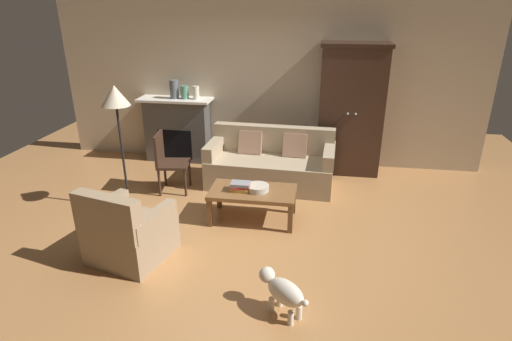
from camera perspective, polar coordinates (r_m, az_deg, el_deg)
The scene contains 15 objects.
ground_plane at distance 5.29m, azimuth -2.34°, elevation -8.13°, with size 9.60×9.60×0.00m, color #B27A47.
back_wall at distance 7.19m, azimuth 1.50°, elevation 12.07°, with size 7.20×0.10×2.80m, color beige.
fireplace at distance 7.50m, azimuth -10.70°, elevation 5.60°, with size 1.26×0.48×1.12m.
armoire at distance 6.90m, azimuth 12.83°, elevation 8.08°, with size 1.06×0.57×2.09m.
couch at distance 6.43m, azimuth 2.02°, elevation 0.79°, with size 1.95×0.93×0.86m.
coffee_table at distance 5.36m, azimuth -0.45°, elevation -3.23°, with size 1.10×0.60×0.42m.
fruit_bowl at distance 5.31m, azimuth 0.23°, elevation -2.39°, with size 0.29×0.29×0.08m, color beige.
book_stack at distance 5.30m, azimuth -2.10°, elevation -2.21°, with size 0.26×0.19×0.11m.
mantel_vase_slate at distance 7.32m, azimuth -11.14°, elevation 10.86°, with size 0.15×0.15×0.31m, color #565B66.
mantel_vase_jade at distance 7.27m, azimuth -9.76°, elevation 10.51°, with size 0.13×0.13×0.22m, color slate.
mantel_vase_cream at distance 7.21m, azimuth -8.22°, elevation 10.51°, with size 0.11×0.11×0.22m, color beige.
armchair_near_left at distance 4.80m, azimuth -17.16°, elevation -8.22°, with size 0.93×0.93×0.88m.
side_chair_wooden at distance 6.26m, azimuth -12.04°, elevation 1.58°, with size 0.50×0.50×0.90m.
floor_lamp at distance 5.58m, azimuth -18.62°, elevation 8.71°, with size 0.36×0.36×1.70m.
dog at distance 3.92m, azimuth 3.70°, elevation -16.12°, with size 0.48×0.43×0.39m.
Camera 1 is at (0.92, -4.46, 2.68)m, focal length 29.22 mm.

